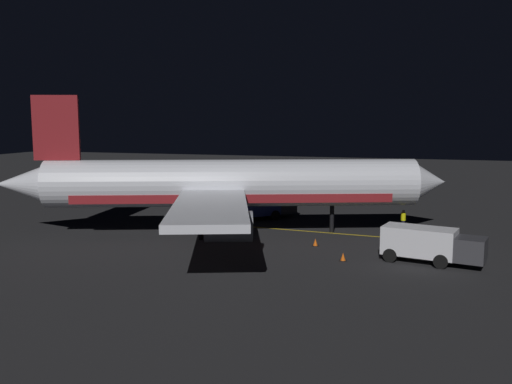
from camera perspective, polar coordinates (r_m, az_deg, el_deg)
name	(u,v)px	position (r m, az deg, el deg)	size (l,w,h in m)	color
ground_plane	(233,234)	(45.49, -2.42, -4.40)	(180.00, 180.00, 0.20)	black
apron_guide_stripe	(288,230)	(46.94, 3.31, -3.90)	(0.24, 24.82, 0.01)	gold
airliner	(225,185)	(44.82, -3.21, 0.69)	(31.77, 35.54, 11.17)	silver
baggage_truck	(429,245)	(37.76, 17.41, -5.22)	(3.48, 6.70, 2.31)	silver
catering_truck	(262,206)	(51.59, 0.63, -1.43)	(5.59, 5.67, 2.43)	navy
ground_crew_worker	(403,220)	(48.06, 14.95, -2.81)	(0.40, 0.40, 1.74)	black
traffic_cone_near_left	(343,257)	(37.25, 8.97, -6.66)	(0.50, 0.50, 0.55)	#EA590F
traffic_cone_near_right	(315,243)	(41.22, 6.14, -5.21)	(0.50, 0.50, 0.55)	#EA590F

